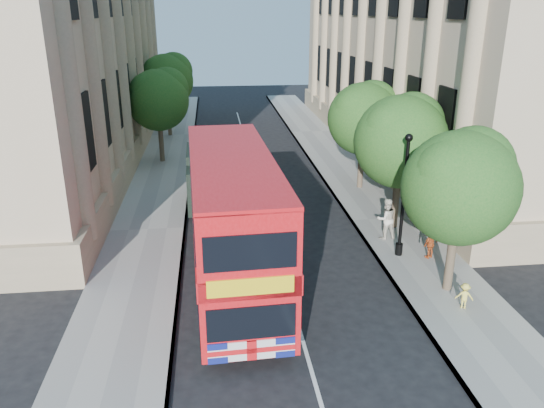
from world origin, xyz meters
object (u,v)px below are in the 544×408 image
object	(u,v)px
lamp_post	(403,201)
police_constable	(275,309)
woman_pedestrian	(386,219)
double_decker_bus	(233,218)
box_van	(208,180)

from	to	relation	value
lamp_post	police_constable	distance (m)	7.85
woman_pedestrian	double_decker_bus	bearing A→B (deg)	17.48
double_decker_bus	box_van	world-z (taller)	double_decker_bus
lamp_post	woman_pedestrian	distance (m)	2.26
lamp_post	double_decker_bus	xyz separation A→B (m)	(-6.95, -1.62, 0.21)
double_decker_bus	box_van	size ratio (longest dim) A/B	2.10
box_van	woman_pedestrian	distance (m)	9.59
double_decker_bus	woman_pedestrian	distance (m)	7.85
double_decker_bus	police_constable	xyz separation A→B (m)	(1.12, -3.38, -1.82)
double_decker_bus	police_constable	distance (m)	3.99
police_constable	woman_pedestrian	xyz separation A→B (m)	(5.78, 6.72, 0.14)
lamp_post	woman_pedestrian	bearing A→B (deg)	91.66
lamp_post	double_decker_bus	size ratio (longest dim) A/B	0.48
box_van	woman_pedestrian	size ratio (longest dim) A/B	2.76
lamp_post	police_constable	world-z (taller)	lamp_post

